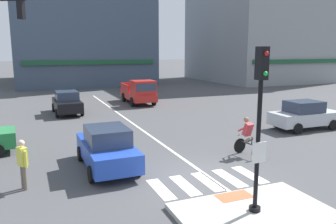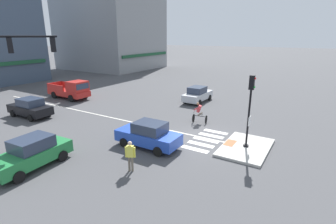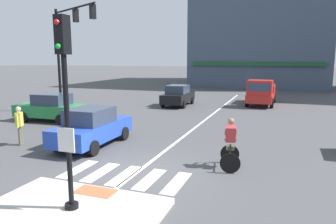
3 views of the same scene
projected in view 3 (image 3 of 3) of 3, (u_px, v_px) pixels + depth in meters
name	position (u px, v px, depth m)	size (l,w,h in m)	color
ground_plane	(128.00, 173.00, 10.15)	(300.00, 300.00, 0.00)	#474749
traffic_island	(72.00, 211.00, 7.47)	(4.25, 2.70, 0.15)	#B2AFA8
tactile_pad_front	(95.00, 191.00, 8.38)	(1.10, 0.60, 0.01)	#DB5B38
signal_pole	(66.00, 96.00, 7.00)	(0.44, 0.38, 4.43)	black
crosswalk_stripe_a	(78.00, 169.00, 10.53)	(0.44, 1.80, 0.01)	silver
crosswalk_stripe_b	(101.00, 172.00, 10.24)	(0.44, 1.80, 0.01)	silver
crosswalk_stripe_c	(125.00, 175.00, 9.94)	(0.44, 1.80, 0.01)	silver
crosswalk_stripe_d	(150.00, 179.00, 9.65)	(0.44, 1.80, 0.01)	silver
crosswalk_stripe_e	(177.00, 183.00, 9.35)	(0.44, 1.80, 0.01)	silver
lane_centre_line	(206.00, 119.00, 19.33)	(0.14, 28.00, 0.01)	silver
traffic_light_mast	(68.00, 41.00, 20.21)	(4.74, 2.61, 6.97)	black
building_corner_right	(263.00, 17.00, 46.54)	(17.47, 22.65, 19.49)	#3D4C60
car_green_cross_left	(51.00, 108.00, 18.58)	(4.19, 2.02, 1.64)	#237A3D
car_blue_westbound_near	(92.00, 127.00, 13.27)	(1.88, 4.12, 1.64)	#2347B7
car_black_westbound_distant	(178.00, 95.00, 24.79)	(1.92, 4.14, 1.64)	black
pickup_truck_red_eastbound_distant	(261.00, 93.00, 24.87)	(2.16, 5.15, 2.08)	red
cyclist	(230.00, 142.00, 10.58)	(0.83, 1.19, 1.68)	black
pedestrian_at_curb_left	(19.00, 123.00, 13.33)	(0.35, 0.51, 1.67)	#6B6051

